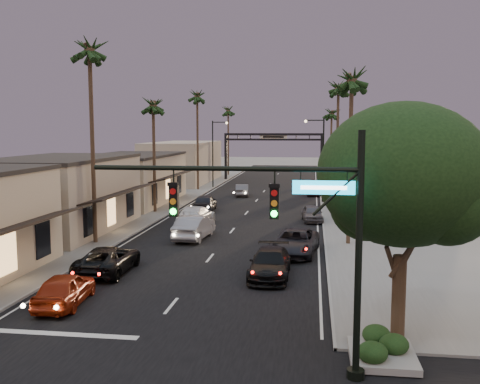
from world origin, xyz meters
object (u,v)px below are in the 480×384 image
(streetlight_right, at_px, (321,153))
(palm_rc, at_px, (332,111))
(palm_lb, at_px, (89,45))
(corner_tree, at_px, (405,181))
(curbside_black, at_px, (270,264))
(palm_lc, at_px, (153,101))
(oncoming_pickup, at_px, (108,259))
(oncoming_silver, at_px, (194,227))
(streetlight_left, at_px, (215,148))
(traffic_signal, at_px, (297,218))
(curbside_near, at_px, (295,242))
(palm_ra, at_px, (352,74))
(arch, at_px, (273,145))
(palm_far, at_px, (228,108))
(palm_ld, at_px, (197,93))
(oncoming_red, at_px, (65,289))

(streetlight_right, xyz_separation_m, palm_rc, (1.68, 19.00, 5.14))
(streetlight_right, distance_m, palm_lb, 28.89)
(corner_tree, xyz_separation_m, curbside_black, (-5.50, 7.81, -5.24))
(palm_lc, distance_m, oncoming_pickup, 23.47)
(oncoming_silver, relative_size, curbside_black, 1.01)
(streetlight_left, bearing_deg, palm_lc, -94.37)
(curbside_black, bearing_deg, traffic_signal, -81.11)
(curbside_near, bearing_deg, curbside_black, -95.29)
(palm_ra, relative_size, curbside_near, 2.37)
(streetlight_right, distance_m, curbside_black, 30.24)
(arch, xyz_separation_m, palm_lb, (-8.60, -48.00, 7.85))
(palm_lc, xyz_separation_m, palm_far, (0.30, 42.00, 0.97))
(traffic_signal, xyz_separation_m, palm_lc, (-14.29, 32.00, 5.39))
(traffic_signal, bearing_deg, streetlight_left, 103.14)
(palm_ld, height_order, palm_far, palm_ld)
(arch, height_order, streetlight_right, streetlight_right)
(streetlight_right, distance_m, palm_rc, 19.75)
(arch, bearing_deg, palm_lb, -100.16)
(palm_ra, bearing_deg, palm_lb, -173.37)
(streetlight_left, bearing_deg, oncoming_red, -87.42)
(traffic_signal, relative_size, oncoming_silver, 1.64)
(arch, distance_m, palm_lc, 35.41)
(streetlight_right, height_order, oncoming_silver, streetlight_right)
(palm_lb, bearing_deg, streetlight_left, 87.33)
(oncoming_pickup, bearing_deg, arch, -96.36)
(streetlight_right, xyz_separation_m, streetlight_left, (-13.84, 13.00, 0.00))
(streetlight_right, height_order, curbside_black, streetlight_right)
(arch, height_order, palm_rc, palm_rc)
(palm_rc, bearing_deg, traffic_signal, -92.78)
(streetlight_right, relative_size, palm_lc, 0.74)
(palm_ld, relative_size, palm_rc, 1.16)
(corner_tree, bearing_deg, curbside_near, 108.11)
(palm_rc, bearing_deg, streetlight_right, -95.05)
(palm_rc, bearing_deg, corner_tree, -89.11)
(traffic_signal, bearing_deg, curbside_near, 91.92)
(oncoming_pickup, bearing_deg, traffic_signal, 132.65)
(palm_ld, xyz_separation_m, oncoming_red, (3.87, -45.53, -11.67))
(corner_tree, bearing_deg, traffic_signal, -137.69)
(oncoming_red, bearing_deg, curbside_near, -137.07)
(curbside_near, bearing_deg, oncoming_red, -124.67)
(palm_lc, distance_m, palm_rc, 32.86)
(arch, height_order, streetlight_left, streetlight_left)
(arch, distance_m, palm_far, 12.96)
(traffic_signal, relative_size, palm_ld, 0.60)
(traffic_signal, height_order, palm_ld, palm_ld)
(arch, distance_m, streetlight_left, 13.85)
(palm_rc, bearing_deg, oncoming_red, -103.74)
(corner_tree, bearing_deg, streetlight_right, 93.89)
(arch, height_order, oncoming_silver, arch)
(palm_lc, xyz_separation_m, palm_rc, (17.20, 28.00, 0.00))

